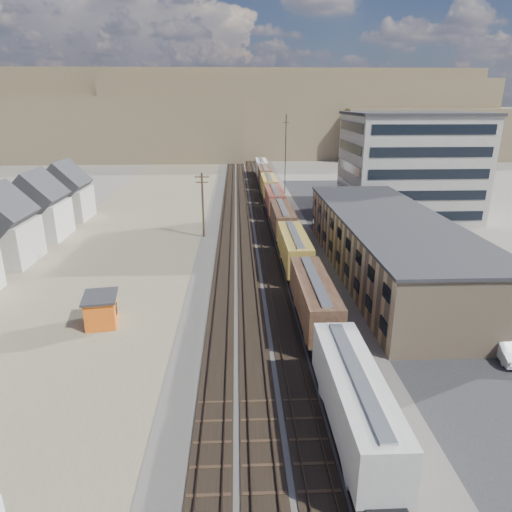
{
  "coord_description": "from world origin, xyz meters",
  "views": [
    {
      "loc": [
        -3.27,
        -27.07,
        20.1
      ],
      "look_at": [
        -1.12,
        23.43,
        3.0
      ],
      "focal_mm": 32.0,
      "sensor_mm": 36.0,
      "label": 1
    }
  ],
  "objects_px": {
    "parked_car_white": "(507,349)",
    "parked_car_blue": "(387,212)",
    "maintenance_shed": "(101,309)",
    "freight_train": "(278,208)",
    "utility_pole_north": "(203,204)"
  },
  "relations": [
    {
      "from": "freight_train",
      "to": "utility_pole_north",
      "type": "relative_size",
      "value": 11.97
    },
    {
      "from": "parked_car_white",
      "to": "parked_car_blue",
      "type": "xyz_separation_m",
      "value": [
        5.97,
        49.77,
        -0.13
      ]
    },
    {
      "from": "utility_pole_north",
      "to": "maintenance_shed",
      "type": "distance_m",
      "value": 30.5
    },
    {
      "from": "freight_train",
      "to": "parked_car_blue",
      "type": "height_order",
      "value": "freight_train"
    },
    {
      "from": "maintenance_shed",
      "to": "parked_car_white",
      "type": "bearing_deg",
      "value": -12.25
    },
    {
      "from": "utility_pole_north",
      "to": "parked_car_white",
      "type": "bearing_deg",
      "value": -53.47
    },
    {
      "from": "parked_car_white",
      "to": "parked_car_blue",
      "type": "height_order",
      "value": "parked_car_white"
    },
    {
      "from": "parked_car_white",
      "to": "utility_pole_north",
      "type": "bearing_deg",
      "value": 134.86
    },
    {
      "from": "maintenance_shed",
      "to": "parked_car_blue",
      "type": "relative_size",
      "value": 0.93
    },
    {
      "from": "maintenance_shed",
      "to": "parked_car_white",
      "type": "height_order",
      "value": "maintenance_shed"
    },
    {
      "from": "parked_car_white",
      "to": "parked_car_blue",
      "type": "bearing_deg",
      "value": 91.49
    },
    {
      "from": "freight_train",
      "to": "parked_car_white",
      "type": "distance_m",
      "value": 46.98
    },
    {
      "from": "parked_car_blue",
      "to": "maintenance_shed",
      "type": "bearing_deg",
      "value": 161.27
    },
    {
      "from": "freight_train",
      "to": "utility_pole_north",
      "type": "height_order",
      "value": "utility_pole_north"
    },
    {
      "from": "freight_train",
      "to": "maintenance_shed",
      "type": "distance_m",
      "value": 41.97
    }
  ]
}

